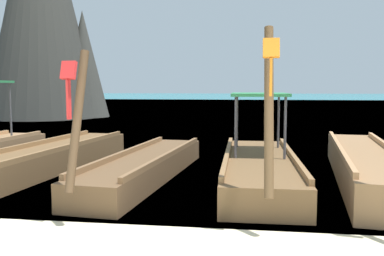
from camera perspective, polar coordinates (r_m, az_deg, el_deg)
sea_water at (r=65.34m, az=6.93°, el=3.95°), size 120.00×120.00×0.00m
longtail_boat_turquoise_ribbon at (r=9.89m, az=-18.99°, el=-3.88°), size 1.64×6.45×2.81m
longtail_boat_red_ribbon at (r=8.53m, az=-6.36°, el=-5.25°), size 1.54×5.77×2.38m
longtail_boat_orange_ribbon at (r=8.26m, az=9.23°, el=-5.20°), size 1.40×5.63×2.67m
longtail_boat_pink_ribbon at (r=8.88m, az=22.63°, el=-4.80°), size 1.78×6.53×2.43m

